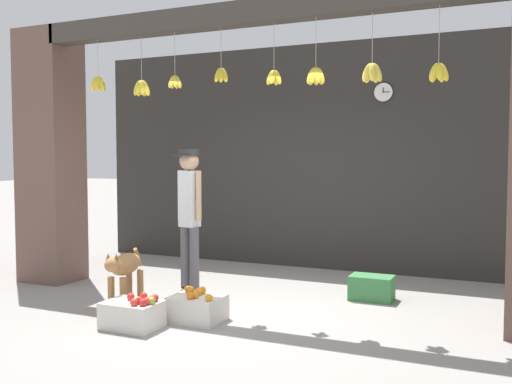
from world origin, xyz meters
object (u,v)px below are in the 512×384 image
(dog, at_px, (125,269))
(produce_box_green, at_px, (372,288))
(shopkeeper, at_px, (190,211))
(fruit_crate_apples, at_px, (133,314))
(water_bottle, at_px, (184,299))
(wall_clock, at_px, (383,92))
(fruit_crate_oranges, at_px, (197,307))

(dog, xyz_separation_m, produce_box_green, (2.30, 1.57, -0.31))
(shopkeeper, bearing_deg, fruit_crate_apples, 104.38)
(water_bottle, bearing_deg, produce_box_green, 36.98)
(shopkeeper, distance_m, fruit_crate_apples, 1.47)
(shopkeeper, relative_size, wall_clock, 6.45)
(produce_box_green, xyz_separation_m, wall_clock, (-0.21, 1.51, 2.41))
(dog, distance_m, produce_box_green, 2.80)
(water_bottle, bearing_deg, fruit_crate_oranges, -39.54)
(fruit_crate_apples, height_order, wall_clock, wall_clock)
(dog, relative_size, fruit_crate_apples, 1.53)
(fruit_crate_apples, height_order, water_bottle, fruit_crate_apples)
(fruit_crate_oranges, bearing_deg, water_bottle, 140.46)
(water_bottle, relative_size, wall_clock, 1.01)
(produce_box_green, distance_m, water_bottle, 2.17)
(fruit_crate_oranges, distance_m, wall_clock, 4.09)
(produce_box_green, relative_size, wall_clock, 1.81)
(fruit_crate_oranges, xyz_separation_m, wall_clock, (1.20, 3.08, 2.41))
(fruit_crate_apples, xyz_separation_m, wall_clock, (1.65, 3.54, 2.41))
(fruit_crate_apples, bearing_deg, wall_clock, 65.05)
(fruit_crate_apples, relative_size, wall_clock, 1.98)
(shopkeeper, relative_size, produce_box_green, 3.56)
(shopkeeper, relative_size, water_bottle, 6.41)
(produce_box_green, bearing_deg, dog, -145.76)
(dog, height_order, produce_box_green, dog)
(fruit_crate_apples, distance_m, produce_box_green, 2.75)
(wall_clock, bearing_deg, shopkeeper, -125.52)
(shopkeeper, height_order, wall_clock, wall_clock)
(shopkeeper, distance_m, produce_box_green, 2.28)
(fruit_crate_oranges, height_order, produce_box_green, fruit_crate_oranges)
(shopkeeper, distance_m, fruit_crate_oranges, 1.24)
(produce_box_green, height_order, wall_clock, wall_clock)
(dog, height_order, wall_clock, wall_clock)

